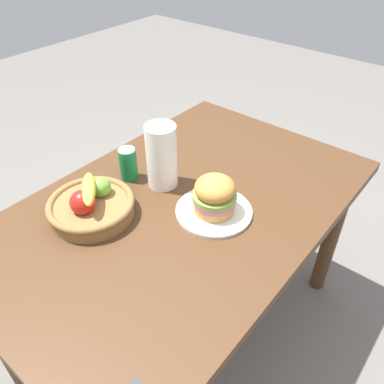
% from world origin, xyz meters
% --- Properties ---
extents(ground_plane, '(8.00, 8.00, 0.00)m').
position_xyz_m(ground_plane, '(0.00, 0.00, 0.00)').
color(ground_plane, slate).
extents(dining_table, '(1.40, 0.90, 0.75)m').
position_xyz_m(dining_table, '(0.00, 0.00, 0.65)').
color(dining_table, '#4C301C').
rests_on(dining_table, ground_plane).
extents(plate, '(0.26, 0.26, 0.01)m').
position_xyz_m(plate, '(0.03, -0.12, 0.76)').
color(plate, silver).
rests_on(plate, dining_table).
extents(sandwich, '(0.15, 0.15, 0.13)m').
position_xyz_m(sandwich, '(0.03, -0.12, 0.83)').
color(sandwich, tan).
rests_on(sandwich, plate).
extents(soda_can, '(0.07, 0.07, 0.13)m').
position_xyz_m(soda_can, '(-0.01, 0.25, 0.81)').
color(soda_can, '#147238').
rests_on(soda_can, dining_table).
extents(fruit_basket, '(0.29, 0.29, 0.14)m').
position_xyz_m(fruit_basket, '(-0.24, 0.19, 0.79)').
color(fruit_basket, olive).
rests_on(fruit_basket, dining_table).
extents(paper_towel_roll, '(0.11, 0.11, 0.24)m').
position_xyz_m(paper_towel_roll, '(0.04, 0.13, 0.87)').
color(paper_towel_roll, white).
rests_on(paper_towel_roll, dining_table).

